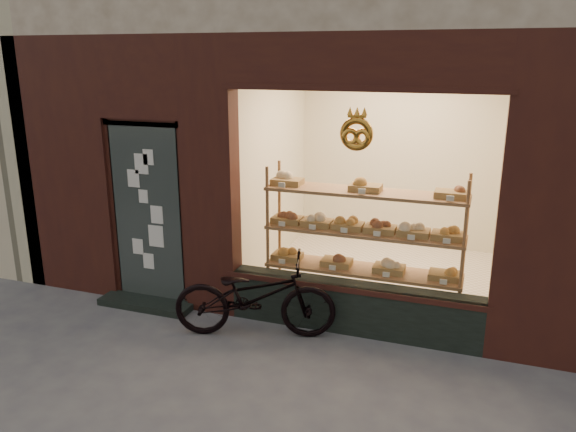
% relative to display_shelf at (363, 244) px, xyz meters
% --- Properties ---
extents(display_shelf, '(2.20, 0.45, 1.70)m').
position_rel_display_shelf_xyz_m(display_shelf, '(0.00, 0.00, 0.00)').
color(display_shelf, brown).
rests_on(display_shelf, ground).
extents(bicycle, '(1.80, 1.06, 0.89)m').
position_rel_display_shelf_xyz_m(bicycle, '(-0.95, -0.86, -0.41)').
color(bicycle, black).
rests_on(bicycle, ground).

